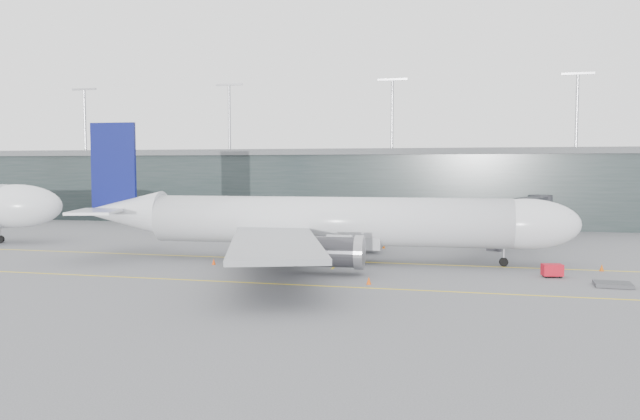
# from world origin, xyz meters

# --- Properties ---
(ground) EXTENTS (320.00, 320.00, 0.00)m
(ground) POSITION_xyz_m (0.00, 0.00, 0.00)
(ground) COLOR #545459
(ground) RESTS_ON ground
(taxiline_a) EXTENTS (160.00, 0.25, 0.02)m
(taxiline_a) POSITION_xyz_m (0.00, -4.00, 0.01)
(taxiline_a) COLOR yellow
(taxiline_a) RESTS_ON ground
(taxiline_b) EXTENTS (160.00, 0.25, 0.02)m
(taxiline_b) POSITION_xyz_m (0.00, -20.00, 0.01)
(taxiline_b) COLOR yellow
(taxiline_b) RESTS_ON ground
(taxiline_lead_main) EXTENTS (0.25, 60.00, 0.02)m
(taxiline_lead_main) POSITION_xyz_m (5.00, 20.00, 0.01)
(taxiline_lead_main) COLOR yellow
(taxiline_lead_main) RESTS_ON ground
(terminal) EXTENTS (240.00, 36.00, 29.00)m
(terminal) POSITION_xyz_m (-0.00, 58.00, 7.62)
(terminal) COLOR #1D2726
(terminal) RESTS_ON ground
(main_aircraft) EXTENTS (62.00, 58.29, 17.40)m
(main_aircraft) POSITION_xyz_m (2.89, -4.36, 4.88)
(main_aircraft) COLOR silver
(main_aircraft) RESTS_ON ground
(jet_bridge) EXTENTS (16.13, 42.86, 6.58)m
(jet_bridge) POSITION_xyz_m (26.27, 24.26, 4.93)
(jet_bridge) COLOR #2C2D31
(jet_bridge) RESTS_ON ground
(gse_cart) EXTENTS (2.27, 1.68, 1.40)m
(gse_cart) POSITION_xyz_m (28.81, -9.73, 0.78)
(gse_cart) COLOR red
(gse_cart) RESTS_ON ground
(baggage_dolly) EXTENTS (3.57, 2.93, 0.34)m
(baggage_dolly) POSITION_xyz_m (33.92, -13.75, 0.21)
(baggage_dolly) COLOR #343539
(baggage_dolly) RESTS_ON ground
(uld_a) EXTENTS (2.24, 1.94, 1.78)m
(uld_a) POSITION_xyz_m (-5.69, 9.56, 0.93)
(uld_a) COLOR #36363A
(uld_a) RESTS_ON ground
(uld_b) EXTENTS (2.12, 1.88, 1.63)m
(uld_b) POSITION_xyz_m (-1.34, 10.99, 0.86)
(uld_b) COLOR #36363A
(uld_b) RESTS_ON ground
(uld_c) EXTENTS (2.28, 1.84, 2.04)m
(uld_c) POSITION_xyz_m (0.57, 10.01, 1.07)
(uld_c) COLOR #36363A
(uld_c) RESTS_ON ground
(cone_nose) EXTENTS (0.50, 0.50, 0.80)m
(cone_nose) POSITION_xyz_m (34.74, -4.37, 0.40)
(cone_nose) COLOR #CA510B
(cone_nose) RESTS_ON ground
(cone_wing_stbd) EXTENTS (0.49, 0.49, 0.78)m
(cone_wing_stbd) POSITION_xyz_m (10.53, -18.13, 0.39)
(cone_wing_stbd) COLOR #E8500C
(cone_wing_stbd) RESTS_ON ground
(cone_wing_port) EXTENTS (0.47, 0.47, 0.76)m
(cone_wing_port) POSITION_xyz_m (8.45, 9.29, 0.38)
(cone_wing_port) COLOR orange
(cone_wing_port) RESTS_ON ground
(cone_tail) EXTENTS (0.46, 0.46, 0.74)m
(cone_tail) POSITION_xyz_m (-9.38, -10.04, 0.37)
(cone_tail) COLOR #DF430C
(cone_tail) RESTS_ON ground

